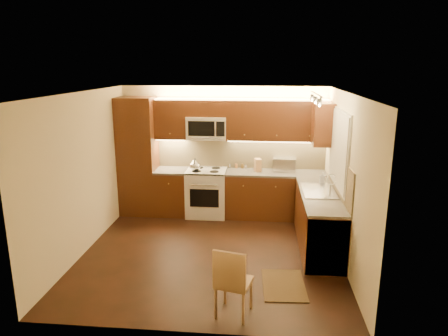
# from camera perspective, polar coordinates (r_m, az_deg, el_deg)

# --- Properties ---
(floor) EXTENTS (4.00, 4.00, 0.01)m
(floor) POSITION_cam_1_polar(r_m,az_deg,el_deg) (6.62, -1.78, -11.70)
(floor) COLOR black
(floor) RESTS_ON ground
(ceiling) EXTENTS (4.00, 4.00, 0.01)m
(ceiling) POSITION_cam_1_polar(r_m,az_deg,el_deg) (5.97, -1.97, 10.44)
(ceiling) COLOR beige
(ceiling) RESTS_ON ground
(wall_back) EXTENTS (4.00, 0.01, 2.50)m
(wall_back) POSITION_cam_1_polar(r_m,az_deg,el_deg) (8.11, -0.08, 2.53)
(wall_back) COLOR beige
(wall_back) RESTS_ON ground
(wall_front) EXTENTS (4.00, 0.01, 2.50)m
(wall_front) POSITION_cam_1_polar(r_m,az_deg,el_deg) (4.30, -5.28, -8.27)
(wall_front) COLOR beige
(wall_front) RESTS_ON ground
(wall_left) EXTENTS (0.01, 4.00, 2.50)m
(wall_left) POSITION_cam_1_polar(r_m,az_deg,el_deg) (6.72, -19.03, -0.72)
(wall_left) COLOR beige
(wall_left) RESTS_ON ground
(wall_right) EXTENTS (0.01, 4.00, 2.50)m
(wall_right) POSITION_cam_1_polar(r_m,az_deg,el_deg) (6.25, 16.64, -1.63)
(wall_right) COLOR beige
(wall_right) RESTS_ON ground
(pantry) EXTENTS (0.70, 0.60, 2.30)m
(pantry) POSITION_cam_1_polar(r_m,az_deg,el_deg) (8.17, -11.89, 1.59)
(pantry) COLOR #3E1E0D
(pantry) RESTS_ON floor
(base_cab_back_left) EXTENTS (0.62, 0.60, 0.86)m
(base_cab_back_left) POSITION_cam_1_polar(r_m,az_deg,el_deg) (8.18, -7.21, -3.41)
(base_cab_back_left) COLOR #3E1E0D
(base_cab_back_left) RESTS_ON floor
(counter_back_left) EXTENTS (0.62, 0.60, 0.04)m
(counter_back_left) POSITION_cam_1_polar(r_m,az_deg,el_deg) (8.06, -7.31, -0.36)
(counter_back_left) COLOR #3D3B38
(counter_back_left) RESTS_ON base_cab_back_left
(base_cab_back_right) EXTENTS (1.92, 0.60, 0.86)m
(base_cab_back_right) POSITION_cam_1_polar(r_m,az_deg,el_deg) (8.00, 7.17, -3.83)
(base_cab_back_right) COLOR #3E1E0D
(base_cab_back_right) RESTS_ON floor
(counter_back_right) EXTENTS (1.92, 0.60, 0.04)m
(counter_back_right) POSITION_cam_1_polar(r_m,az_deg,el_deg) (7.87, 7.27, -0.72)
(counter_back_right) COLOR #3D3B38
(counter_back_right) RESTS_ON base_cab_back_right
(base_cab_right) EXTENTS (0.60, 2.00, 0.86)m
(base_cab_right) POSITION_cam_1_polar(r_m,az_deg,el_deg) (6.83, 13.04, -7.30)
(base_cab_right) COLOR #3E1E0D
(base_cab_right) RESTS_ON floor
(counter_right) EXTENTS (0.60, 2.00, 0.04)m
(counter_right) POSITION_cam_1_polar(r_m,az_deg,el_deg) (6.68, 13.25, -3.70)
(counter_right) COLOR #3D3B38
(counter_right) RESTS_ON base_cab_right
(dishwasher) EXTENTS (0.58, 0.60, 0.84)m
(dishwasher) POSITION_cam_1_polar(r_m,az_deg,el_deg) (6.19, 13.86, -9.66)
(dishwasher) COLOR silver
(dishwasher) RESTS_ON floor
(backsplash_back) EXTENTS (3.30, 0.02, 0.60)m
(backsplash_back) POSITION_cam_1_polar(r_m,az_deg,el_deg) (8.08, 2.39, 2.12)
(backsplash_back) COLOR tan
(backsplash_back) RESTS_ON wall_back
(backsplash_right) EXTENTS (0.02, 2.00, 0.60)m
(backsplash_right) POSITION_cam_1_polar(r_m,az_deg,el_deg) (6.64, 15.89, -1.11)
(backsplash_right) COLOR tan
(backsplash_right) RESTS_ON wall_right
(upper_cab_back_left) EXTENTS (0.62, 0.35, 0.75)m
(upper_cab_back_left) POSITION_cam_1_polar(r_m,az_deg,el_deg) (7.99, -7.34, 6.78)
(upper_cab_back_left) COLOR #3E1E0D
(upper_cab_back_left) RESTS_ON wall_back
(upper_cab_back_right) EXTENTS (1.92, 0.35, 0.75)m
(upper_cab_back_right) POSITION_cam_1_polar(r_m,az_deg,el_deg) (7.80, 7.47, 6.60)
(upper_cab_back_right) COLOR #3E1E0D
(upper_cab_back_right) RESTS_ON wall_back
(upper_cab_bridge) EXTENTS (0.76, 0.35, 0.31)m
(upper_cab_bridge) POSITION_cam_1_polar(r_m,az_deg,el_deg) (7.84, -2.41, 8.37)
(upper_cab_bridge) COLOR #3E1E0D
(upper_cab_bridge) RESTS_ON wall_back
(upper_cab_right_corner) EXTENTS (0.35, 0.50, 0.75)m
(upper_cab_right_corner) POSITION_cam_1_polar(r_m,az_deg,el_deg) (7.45, 13.65, 5.97)
(upper_cab_right_corner) COLOR #3E1E0D
(upper_cab_right_corner) RESTS_ON wall_right
(stove) EXTENTS (0.76, 0.65, 0.92)m
(stove) POSITION_cam_1_polar(r_m,az_deg,el_deg) (8.03, -2.44, -3.43)
(stove) COLOR silver
(stove) RESTS_ON floor
(microwave) EXTENTS (0.76, 0.38, 0.44)m
(microwave) POSITION_cam_1_polar(r_m,az_deg,el_deg) (7.88, -2.40, 5.64)
(microwave) COLOR silver
(microwave) RESTS_ON wall_back
(window_frame) EXTENTS (0.03, 1.44, 1.24)m
(window_frame) POSITION_cam_1_polar(r_m,az_deg,el_deg) (6.69, 15.85, 2.54)
(window_frame) COLOR silver
(window_frame) RESTS_ON wall_right
(window_blinds) EXTENTS (0.02, 1.36, 1.16)m
(window_blinds) POSITION_cam_1_polar(r_m,az_deg,el_deg) (6.69, 15.68, 2.54)
(window_blinds) COLOR silver
(window_blinds) RESTS_ON wall_right
(sink) EXTENTS (0.52, 0.86, 0.15)m
(sink) POSITION_cam_1_polar(r_m,az_deg,el_deg) (6.80, 13.13, -2.55)
(sink) COLOR silver
(sink) RESTS_ON counter_right
(faucet) EXTENTS (0.20, 0.04, 0.30)m
(faucet) POSITION_cam_1_polar(r_m,az_deg,el_deg) (6.80, 14.67, -1.97)
(faucet) COLOR silver
(faucet) RESTS_ON counter_right
(track_light_bar) EXTENTS (0.04, 1.20, 0.03)m
(track_light_bar) POSITION_cam_1_polar(r_m,az_deg,el_deg) (6.37, 12.71, 9.98)
(track_light_bar) COLOR silver
(track_light_bar) RESTS_ON ceiling
(kettle) EXTENTS (0.22, 0.22, 0.25)m
(kettle) POSITION_cam_1_polar(r_m,az_deg,el_deg) (7.80, -4.08, 0.47)
(kettle) COLOR silver
(kettle) RESTS_ON stove
(toaster_oven) EXTENTS (0.44, 0.34, 0.26)m
(toaster_oven) POSITION_cam_1_polar(r_m,az_deg,el_deg) (7.97, 8.40, 0.53)
(toaster_oven) COLOR silver
(toaster_oven) RESTS_ON counter_back_right
(knife_block) EXTENTS (0.15, 0.20, 0.24)m
(knife_block) POSITION_cam_1_polar(r_m,az_deg,el_deg) (7.87, 4.74, 0.42)
(knife_block) COLOR #9A7A45
(knife_block) RESTS_ON counter_back_right
(spice_jar_a) EXTENTS (0.05, 0.05, 0.09)m
(spice_jar_a) POSITION_cam_1_polar(r_m,az_deg,el_deg) (8.05, 3.04, 0.19)
(spice_jar_a) COLOR silver
(spice_jar_a) RESTS_ON counter_back_right
(spice_jar_b) EXTENTS (0.05, 0.05, 0.09)m
(spice_jar_b) POSITION_cam_1_polar(r_m,az_deg,el_deg) (8.09, 2.60, 0.27)
(spice_jar_b) COLOR brown
(spice_jar_b) RESTS_ON counter_back_right
(spice_jar_c) EXTENTS (0.05, 0.05, 0.08)m
(spice_jar_c) POSITION_cam_1_polar(r_m,az_deg,el_deg) (8.11, 0.87, 0.29)
(spice_jar_c) COLOR silver
(spice_jar_c) RESTS_ON counter_back_right
(spice_jar_d) EXTENTS (0.06, 0.06, 0.09)m
(spice_jar_d) POSITION_cam_1_polar(r_m,az_deg,el_deg) (8.10, 1.73, 0.28)
(spice_jar_d) COLOR #AA6A33
(spice_jar_d) RESTS_ON counter_back_right
(soap_bottle) EXTENTS (0.10, 0.10, 0.19)m
(soap_bottle) POSITION_cam_1_polar(r_m,az_deg,el_deg) (7.28, 13.57, -1.30)
(soap_bottle) COLOR silver
(soap_bottle) RESTS_ON counter_right
(rug) EXTENTS (0.60, 0.87, 0.01)m
(rug) POSITION_cam_1_polar(r_m,az_deg,el_deg) (5.79, 8.34, -15.86)
(rug) COLOR black
(rug) RESTS_ON floor
(dining_chair) EXTENTS (0.47, 0.47, 0.88)m
(dining_chair) POSITION_cam_1_polar(r_m,az_deg,el_deg) (4.96, 1.38, -15.42)
(dining_chair) COLOR #9A7A45
(dining_chair) RESTS_ON floor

